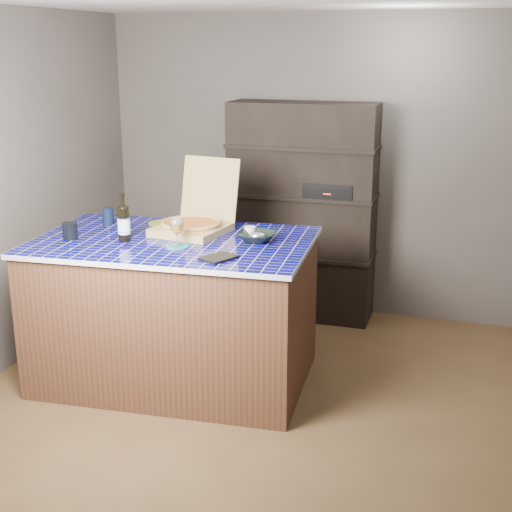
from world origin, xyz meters
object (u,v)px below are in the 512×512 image
(pizza_box, at_px, (193,223))
(wine_glass, at_px, (177,226))
(mead_bottle, at_px, (124,222))
(bowl, at_px, (257,237))
(dvd_case, at_px, (219,258))
(kitchen_island, at_px, (175,310))

(pizza_box, distance_m, wine_glass, 0.38)
(pizza_box, bearing_deg, mead_bottle, -126.64)
(wine_glass, height_order, bowl, wine_glass)
(wine_glass, height_order, dvd_case, wine_glass)
(kitchen_island, xyz_separation_m, mead_bottle, (-0.29, -0.12, 0.62))
(kitchen_island, distance_m, dvd_case, 0.75)
(kitchen_island, distance_m, pizza_box, 0.61)
(pizza_box, distance_m, bowl, 0.50)
(kitchen_island, distance_m, mead_bottle, 0.70)
(mead_bottle, relative_size, wine_glass, 1.63)
(wine_glass, bearing_deg, dvd_case, -27.17)
(kitchen_island, relative_size, bowl, 7.67)
(mead_bottle, relative_size, bowl, 1.29)
(mead_bottle, height_order, wine_glass, mead_bottle)
(pizza_box, relative_size, bowl, 2.43)
(kitchen_island, bearing_deg, mead_bottle, -160.87)
(mead_bottle, bearing_deg, wine_glass, -4.33)
(pizza_box, xyz_separation_m, mead_bottle, (-0.35, -0.34, 0.06))
(pizza_box, height_order, dvd_case, pizza_box)
(mead_bottle, bearing_deg, kitchen_island, 22.90)
(mead_bottle, xyz_separation_m, dvd_case, (0.73, -0.21, -0.12))
(dvd_case, bearing_deg, bowl, 104.27)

